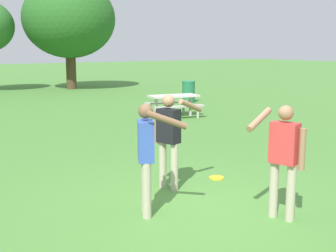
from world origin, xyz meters
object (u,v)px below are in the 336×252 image
frisbee (217,178)px  trash_can_further_along (188,92)px  person_catcher (284,154)px  tree_back_left (69,19)px  picnic_table_near (174,101)px  person_bystander (147,151)px  person_thrower (169,134)px

frisbee → trash_can_further_along: bearing=57.0°
person_catcher → tree_back_left: tree_back_left is taller
picnic_table_near → person_catcher: bearing=-114.2°
trash_can_further_along → tree_back_left: bearing=103.4°
frisbee → tree_back_left: 19.12m
picnic_table_near → tree_back_left: 12.27m
person_catcher → frisbee: (0.47, 2.01, -0.95)m
trash_can_further_along → tree_back_left: (-2.09, 8.75, 3.50)m
person_bystander → frisbee: person_bystander is taller
frisbee → tree_back_left: bearing=77.4°
picnic_table_near → trash_can_further_along: 4.11m
person_thrower → tree_back_left: (5.14, 18.26, 3.02)m
person_bystander → trash_can_further_along: person_bystander is taller
person_thrower → frisbee: 1.43m
tree_back_left → trash_can_further_along: bearing=-76.6°
frisbee → trash_can_further_along: trash_can_further_along is taller
trash_can_further_along → person_catcher: bearing=-119.9°
person_catcher → picnic_table_near: 9.33m
person_catcher → tree_back_left: 20.99m
person_catcher → trash_can_further_along: bearing=60.1°
person_bystander → frisbee: (1.99, 0.83, -0.95)m
picnic_table_near → person_thrower: bearing=-124.3°
picnic_table_near → tree_back_left: (0.71, 11.76, 3.42)m
person_thrower → person_catcher: bearing=-73.3°
person_catcher → frisbee: bearing=77.0°
person_catcher → tree_back_left: bearing=77.4°
trash_can_further_along → tree_back_left: tree_back_left is taller
person_thrower → picnic_table_near: (4.43, 6.50, -0.40)m
picnic_table_near → tree_back_left: bearing=86.6°
person_thrower → tree_back_left: tree_back_left is taller
person_catcher → picnic_table_near: (3.83, 8.50, -0.40)m
person_bystander → picnic_table_near: size_ratio=0.86×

